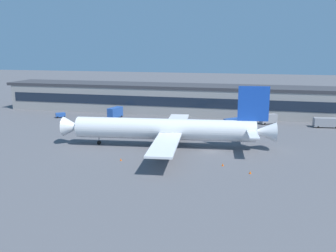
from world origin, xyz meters
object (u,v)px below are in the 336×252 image
Objects in this scene: belt_loader at (232,121)px; fuel_truck at (326,122)px; stair_truck at (269,118)px; traffic_cone_1 at (250,172)px; catering_truck at (115,112)px; traffic_cone_2 at (223,165)px; airliner at (168,129)px; baggage_tug at (60,115)px; traffic_cone_0 at (121,159)px.

fuel_truck is at bearing 2.46° from belt_loader.
traffic_cone_1 is (-4.86, -56.01, -1.65)m from stair_truck.
traffic_cone_1 is (52.53, -53.21, -1.97)m from catering_truck.
traffic_cone_2 is at bearing 147.68° from traffic_cone_1.
airliner is 14.37× the size of baggage_tug.
fuel_truck is at bearing 43.90° from traffic_cone_0.
catering_truck is 21.68m from baggage_tug.
catering_truck reaches higher than fuel_truck.
belt_loader is at bearing 3.57° from baggage_tug.
catering_truck is at bearing 11.51° from baggage_tug.
stair_truck is at bearing 54.65° from airliner.
traffic_cone_1 is at bearing -45.37° from catering_truck.
belt_loader is 55.74m from traffic_cone_0.
belt_loader is (65.81, 4.11, 0.07)m from baggage_tug.
baggage_tug is at bearing 146.34° from traffic_cone_2.
airliner is at bearing -125.35° from stair_truck.
stair_truck is 53.24m from traffic_cone_2.
stair_truck reaches higher than baggage_tug.
airliner is 17.68m from traffic_cone_0.
fuel_truck reaches higher than baggage_tug.
fuel_truck is at bearing 59.23° from traffic_cone_2.
traffic_cone_1 is at bearing -32.32° from traffic_cone_2.
catering_truck is 57.46m from stair_truck.
traffic_cone_2 is at bearing -120.77° from fuel_truck.
fuel_truck is (76.22, 1.15, -0.41)m from catering_truck.
belt_loader is (-12.79, -3.01, -0.83)m from stair_truck.
stair_truck is 18.89m from fuel_truck.
stair_truck reaches higher than belt_loader.
traffic_cone_0 is 30.70m from traffic_cone_1.
traffic_cone_0 is at bearing -66.80° from catering_truck.
fuel_truck is at bearing -5.01° from stair_truck.
baggage_tug is 0.68× the size of belt_loader.
traffic_cone_0 is (-22.70, -50.91, -0.85)m from belt_loader.
fuel_truck is (46.36, 37.17, -3.07)m from airliner.
baggage_tug is at bearing -174.82° from stair_truck.
airliner is 95.35× the size of traffic_cone_0.
airliner is 47.69m from stair_truck.
airliner is 21.53m from traffic_cone_2.
baggage_tug is 97.58m from fuel_truck.
traffic_cone_2 is (46.22, -49.22, -1.97)m from catering_truck.
catering_truck is at bearing 134.63° from traffic_cone_1.
stair_truck is 0.73× the size of fuel_truck.
stair_truck reaches higher than traffic_cone_1.
stair_truck reaches higher than traffic_cone_0.
baggage_tug is (-21.21, -4.32, -1.21)m from catering_truck.
traffic_cone_0 is (21.91, -51.11, -1.98)m from catering_truck.
traffic_cone_0 is (-54.31, -52.26, -1.58)m from fuel_truck.
catering_truck is 11.69× the size of traffic_cone_1.
traffic_cone_1 is at bearing -81.50° from belt_loader.
belt_loader is at bearing 98.50° from traffic_cone_1.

